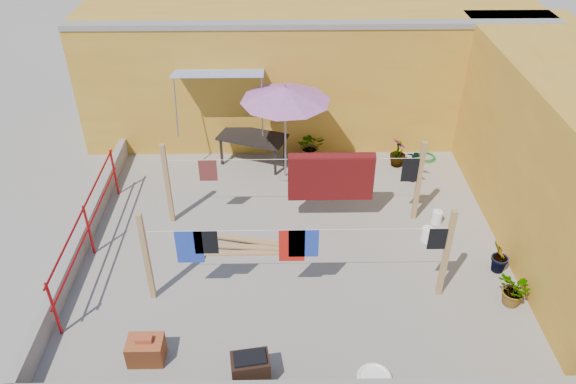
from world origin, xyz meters
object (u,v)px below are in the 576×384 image
object	(u,v)px
water_jug_a	(427,234)
green_hose	(426,157)
patio_umbrella	(285,95)
white_basin	(374,378)
outdoor_table	(253,139)
brick_stack	(146,350)
plant_back_a	(311,146)
water_jug_b	(437,217)
brazier	(250,368)

from	to	relation	value
water_jug_a	green_hose	size ratio (longest dim) A/B	0.71
patio_umbrella	white_basin	size ratio (longest dim) A/B	4.42
outdoor_table	brick_stack	bearing A→B (deg)	-104.01
water_jug_a	plant_back_a	size ratio (longest dim) A/B	0.48
water_jug_b	green_hose	size ratio (longest dim) A/B	0.67
plant_back_a	patio_umbrella	bearing A→B (deg)	-126.79
patio_umbrella	water_jug_b	world-z (taller)	patio_umbrella
patio_umbrella	plant_back_a	xyz separation A→B (m)	(0.62, 0.83, -1.72)
white_basin	plant_back_a	world-z (taller)	plant_back_a
brick_stack	brazier	distance (m)	1.67
water_jug_a	green_hose	bearing A→B (deg)	77.62
green_hose	plant_back_a	size ratio (longest dim) A/B	0.67
water_jug_a	outdoor_table	bearing A→B (deg)	139.55
brazier	plant_back_a	world-z (taller)	plant_back_a
white_basin	water_jug_b	distance (m)	4.24
brazier	water_jug_b	size ratio (longest dim) A/B	1.88
plant_back_a	brazier	bearing A→B (deg)	-100.77
water_jug_b	plant_back_a	bearing A→B (deg)	133.72
patio_umbrella	plant_back_a	world-z (taller)	patio_umbrella
outdoor_table	brick_stack	world-z (taller)	outdoor_table
brick_stack	white_basin	distance (m)	3.49
brick_stack	water_jug_b	xyz separation A→B (m)	(5.29, 3.37, -0.06)
brick_stack	water_jug_a	distance (m)	5.70
outdoor_table	brazier	xyz separation A→B (m)	(0.17, -6.21, -0.41)
green_hose	water_jug_a	bearing A→B (deg)	-102.38
water_jug_a	patio_umbrella	bearing A→B (deg)	140.00
brazier	water_jug_a	bearing A→B (deg)	43.91
water_jug_a	plant_back_a	world-z (taller)	plant_back_a
patio_umbrella	water_jug_a	distance (m)	4.08
plant_back_a	brick_stack	bearing A→B (deg)	-115.43
brick_stack	plant_back_a	xyz separation A→B (m)	(2.83, 5.95, 0.16)
outdoor_table	green_hose	xyz separation A→B (m)	(4.20, 0.14, -0.63)
patio_umbrella	brazier	world-z (taller)	patio_umbrella
outdoor_table	green_hose	bearing A→B (deg)	1.93
green_hose	plant_back_a	world-z (taller)	plant_back_a
water_jug_b	brick_stack	bearing A→B (deg)	-147.49
brazier	water_jug_a	distance (m)	4.64
brazier	white_basin	bearing A→B (deg)	-1.58
white_basin	green_hose	world-z (taller)	white_basin
brick_stack	water_jug_a	world-z (taller)	brick_stack
patio_umbrella	outdoor_table	distance (m)	1.76
green_hose	white_basin	bearing A→B (deg)	-108.88
brick_stack	outdoor_table	bearing A→B (deg)	75.99
water_jug_a	water_jug_b	distance (m)	0.65
patio_umbrella	water_jug_a	size ratio (longest dim) A/B	6.74
white_basin	plant_back_a	xyz separation A→B (m)	(-0.63, 6.40, 0.31)
brazier	plant_back_a	distance (m)	6.46
green_hose	water_jug_b	bearing A→B (deg)	-97.91
plant_back_a	outdoor_table	bearing A→B (deg)	-174.16
brick_stack	water_jug_b	bearing A→B (deg)	32.51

